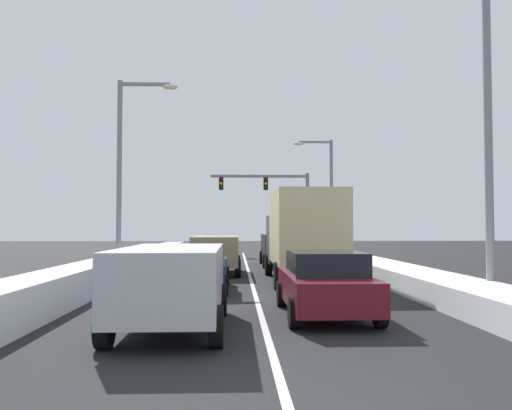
{
  "coord_description": "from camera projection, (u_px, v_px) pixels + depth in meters",
  "views": [
    {
      "loc": [
        -0.61,
        -5.12,
        2.09
      ],
      "look_at": [
        0.44,
        22.24,
        3.2
      ],
      "focal_mm": 37.86,
      "sensor_mm": 36.0,
      "label": 1
    }
  ],
  "objects": [
    {
      "name": "street_lamp_right_near",
      "position": [
        476.0,
        96.0,
        14.46
      ],
      "size": [
        2.66,
        0.36,
        9.5
      ],
      "color": "gray",
      "rests_on": "ground"
    },
    {
      "name": "sedan_navy_center_lane_second",
      "position": [
        198.0,
        267.0,
        17.69
      ],
      "size": [
        2.0,
        4.5,
        1.51
      ],
      "color": "navy",
      "rests_on": "ground"
    },
    {
      "name": "snow_bank_left_shoulder",
      "position": [
        124.0,
        265.0,
        22.78
      ],
      "size": [
        1.29,
        39.47,
        0.91
      ],
      "primitive_type": "cube",
      "color": "white",
      "rests_on": "ground"
    },
    {
      "name": "snow_bank_right_shoulder",
      "position": [
        373.0,
        268.0,
        23.18
      ],
      "size": [
        1.78,
        39.47,
        0.66
      ],
      "primitive_type": "cube",
      "color": "white",
      "rests_on": "ground"
    },
    {
      "name": "suv_tan_center_lane_third",
      "position": [
        216.0,
        251.0,
        23.89
      ],
      "size": [
        2.16,
        4.9,
        1.67
      ],
      "color": "#937F60",
      "rests_on": "ground"
    },
    {
      "name": "street_lamp_left_mid",
      "position": [
        127.0,
        159.0,
        23.67
      ],
      "size": [
        2.66,
        0.36,
        8.54
      ],
      "color": "gray",
      "rests_on": "ground"
    },
    {
      "name": "sedan_maroon_right_lane_nearest",
      "position": [
        325.0,
        283.0,
        12.62
      ],
      "size": [
        2.0,
        4.5,
        1.51
      ],
      "color": "maroon",
      "rests_on": "ground"
    },
    {
      "name": "suv_silver_center_lane_nearest",
      "position": [
        172.0,
        279.0,
        10.98
      ],
      "size": [
        2.16,
        4.9,
        1.67
      ],
      "color": "#B7BABF",
      "rests_on": "ground"
    },
    {
      "name": "street_lamp_right_mid",
      "position": [
        326.0,
        187.0,
        35.9
      ],
      "size": [
        2.66,
        0.36,
        7.89
      ],
      "color": "gray",
      "rests_on": "ground"
    },
    {
      "name": "lane_stripe_between_right_lane_and_center_lane",
      "position": [
        250.0,
        276.0,
        22.97
      ],
      "size": [
        0.14,
        39.47,
        0.01
      ],
      "primitive_type": "cube",
      "color": "silver",
      "rests_on": "ground"
    },
    {
      "name": "ground_plane",
      "position": [
        252.0,
        285.0,
        19.38
      ],
      "size": [
        120.0,
        120.0,
        0.0
      ],
      "primitive_type": "plane",
      "color": "black"
    },
    {
      "name": "suv_black_right_lane_third",
      "position": [
        281.0,
        247.0,
        28.93
      ],
      "size": [
        2.16,
        4.9,
        1.67
      ],
      "color": "black",
      "rests_on": "ground"
    },
    {
      "name": "traffic_light_gantry",
      "position": [
        277.0,
        195.0,
        41.15
      ],
      "size": [
        7.54,
        0.47,
        6.2
      ],
      "color": "slate",
      "rests_on": "ground"
    },
    {
      "name": "box_truck_right_lane_second",
      "position": [
        303.0,
        232.0,
        20.4
      ],
      "size": [
        2.53,
        7.2,
        3.36
      ],
      "color": "#38383D",
      "rests_on": "ground"
    }
  ]
}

